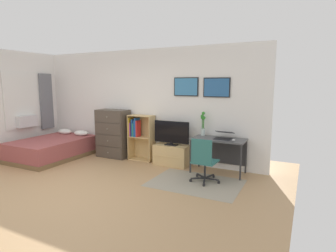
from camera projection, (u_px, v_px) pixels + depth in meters
The scene contains 13 objects.
ground_plane at pixel (72, 189), 4.94m from camera, with size 7.20×7.20×0.00m, color tan.
wall_back_with_posters at pixel (143, 105), 6.87m from camera, with size 6.12×0.09×2.70m.
area_rug at pixel (195, 183), 5.25m from camera, with size 1.70×1.20×0.01m, color #9E937F.
bed at pixel (53, 148), 7.05m from camera, with size 1.42×1.99×0.61m.
dresser at pixel (113, 133), 7.08m from camera, with size 0.84×0.46×1.22m.
bookshelf at pixel (139, 134), 6.80m from camera, with size 0.64×0.30×1.11m.
tv_stand at pixel (172, 155), 6.40m from camera, with size 0.80×0.41×0.47m.
television at pixel (171, 133), 6.30m from camera, with size 0.87×0.16×0.56m.
desk at pixel (220, 144), 5.83m from camera, with size 1.11×0.57×0.74m.
office_chair at pixel (203, 159), 5.21m from camera, with size 0.56×0.58×0.86m.
laptop at pixel (224, 136), 5.73m from camera, with size 0.36×0.39×0.16m.
computer_mouse at pixel (234, 140), 5.53m from camera, with size 0.06×0.10×0.03m, color silver.
bamboo_vase at pixel (203, 123), 6.06m from camera, with size 0.10×0.10×0.53m.
Camera 1 is at (3.67, -3.42, 1.86)m, focal length 29.52 mm.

